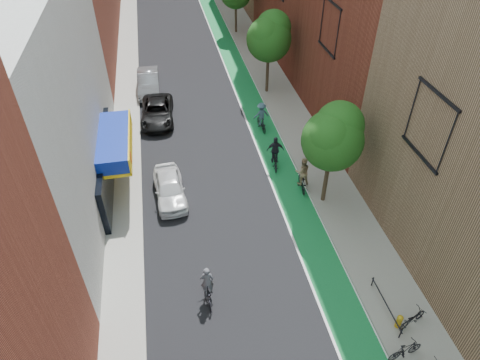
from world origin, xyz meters
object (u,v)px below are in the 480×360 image
cyclist_lead (208,289)px  parked_car_white (170,188)px  parked_car_black (157,112)px  fire_hydrant (399,321)px  cyclist_lane_far (261,118)px  cyclist_lane_near (302,176)px  parked_car_silver (148,82)px  cyclist_lane_mid (275,156)px

cyclist_lead → parked_car_white: bearing=-80.6°
parked_car_black → fire_hydrant: (9.61, -19.97, -0.15)m
cyclist_lane_far → fire_hydrant: (2.15, -17.21, -0.38)m
cyclist_lane_near → cyclist_lane_far: (-0.87, 7.11, -0.02)m
parked_car_silver → cyclist_lead: 21.80m
parked_car_white → parked_car_black: parked_car_white is taller
parked_car_white → parked_car_silver: (-0.82, 14.10, 0.08)m
parked_car_silver → fire_hydrant: 26.86m
parked_car_black → cyclist_lead: cyclist_lead is taller
parked_car_black → cyclist_lane_mid: (7.28, -7.42, 0.17)m
fire_hydrant → cyclist_lane_near: bearing=97.2°
parked_car_black → cyclist_lane_mid: bearing=-41.9°
cyclist_lane_far → cyclist_lane_near: bearing=90.1°
parked_car_white → cyclist_lead: cyclist_lead is taller
fire_hydrant → parked_car_white: bearing=130.7°
cyclist_lead → cyclist_lane_mid: (5.70, 9.37, 0.19)m
cyclist_lead → parked_car_black: bearing=-84.6°
parked_car_black → parked_car_silver: size_ratio=1.04×
parked_car_white → cyclist_lane_far: size_ratio=2.03×
parked_car_black → cyclist_lane_mid: 10.39m
parked_car_silver → cyclist_lead: (2.08, -21.70, -0.12)m
cyclist_lane_mid → fire_hydrant: size_ratio=2.91×
parked_car_white → parked_car_black: size_ratio=0.84×
cyclist_lane_mid → cyclist_lane_far: cyclist_lane_mid is taller
parked_car_black → cyclist_lane_far: 7.95m
cyclist_lead → fire_hydrant: (8.03, -3.18, -0.13)m
parked_car_white → parked_car_silver: bearing=89.9°
cyclist_lane_far → parked_car_black: bearing=-27.1°
parked_car_silver → fire_hydrant: bearing=-66.8°
parked_car_silver → cyclist_lane_mid: size_ratio=2.20×
cyclist_lead → cyclist_lane_far: (5.88, 14.03, 0.25)m
cyclist_lead → cyclist_lane_far: size_ratio=0.98×
cyclist_lane_near → cyclist_lane_mid: bearing=-61.9°
parked_car_white → cyclist_lane_near: size_ratio=1.96×
cyclist_lane_far → cyclist_lead: bearing=60.4°
cyclist_lane_near → fire_hydrant: (1.28, -10.10, -0.40)m
cyclist_lane_mid → cyclist_lead: bearing=68.1°
parked_car_black → cyclist_lane_near: size_ratio=2.32×
parked_car_silver → cyclist_lead: size_ratio=2.37×
fire_hydrant → cyclist_lead: bearing=158.4°
parked_car_white → cyclist_lead: 7.71m
parked_car_black → parked_car_silver: (-0.50, 4.92, 0.10)m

